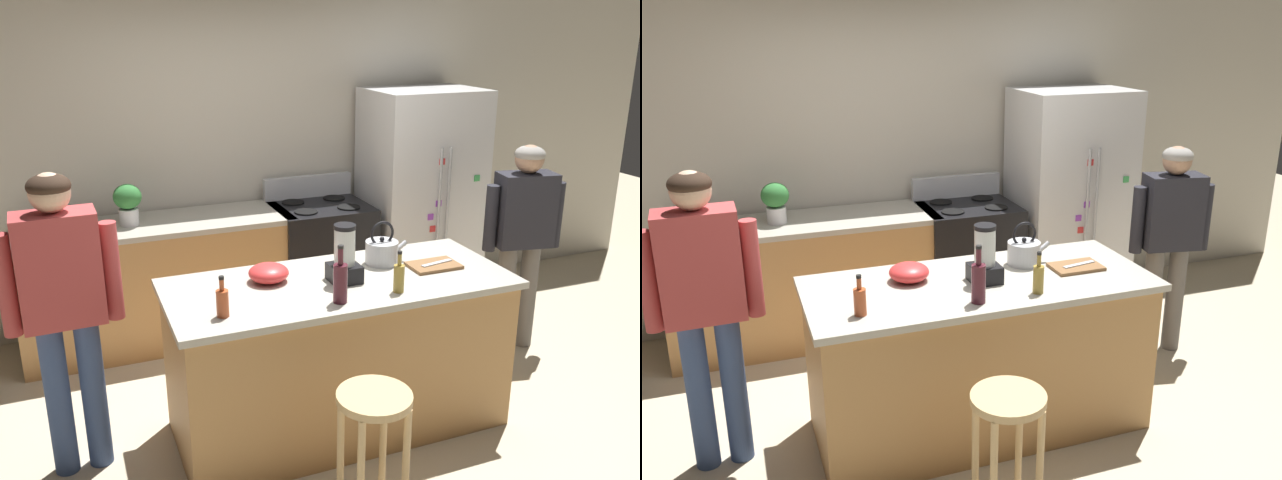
{
  "view_description": "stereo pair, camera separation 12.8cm",
  "coord_description": "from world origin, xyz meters",
  "views": [
    {
      "loc": [
        -1.41,
        -3.22,
        2.37
      ],
      "look_at": [
        0.0,
        0.3,
        1.1
      ],
      "focal_mm": 37.27,
      "sensor_mm": 36.0,
      "label": 1
    },
    {
      "loc": [
        -1.29,
        -3.27,
        2.37
      ],
      "look_at": [
        0.0,
        0.3,
        1.1
      ],
      "focal_mm": 37.27,
      "sensor_mm": 36.0,
      "label": 2
    }
  ],
  "objects": [
    {
      "name": "bottle_vinegar",
      "position": [
        0.23,
        -0.27,
        1.03
      ],
      "size": [
        0.06,
        0.06,
        0.24
      ],
      "color": "olive",
      "rests_on": "kitchen_island"
    },
    {
      "name": "tea_kettle",
      "position": [
        0.35,
        0.16,
        1.03
      ],
      "size": [
        0.28,
        0.2,
        0.27
      ],
      "color": "#B7BABF",
      "rests_on": "kitchen_island"
    },
    {
      "name": "person_by_island_left",
      "position": [
        -1.47,
        0.16,
        1.01
      ],
      "size": [
        0.59,
        0.23,
        1.67
      ],
      "color": "#384C7A",
      "rests_on": "ground_plane"
    },
    {
      "name": "bottle_wine",
      "position": [
        -0.12,
        -0.28,
        1.06
      ],
      "size": [
        0.08,
        0.08,
        0.32
      ],
      "color": "#471923",
      "rests_on": "kitchen_island"
    },
    {
      "name": "bottle_cooking_sauce",
      "position": [
        -0.73,
        -0.22,
        1.03
      ],
      "size": [
        0.06,
        0.06,
        0.22
      ],
      "color": "#B24C26",
      "rests_on": "kitchen_island"
    },
    {
      "name": "stove_range",
      "position": [
        0.49,
        1.52,
        0.49
      ],
      "size": [
        0.76,
        0.65,
        1.13
      ],
      "color": "black",
      "rests_on": "ground_plane"
    },
    {
      "name": "chef_knife",
      "position": [
        0.63,
        -0.01,
        0.97
      ],
      "size": [
        0.22,
        0.07,
        0.01
      ],
      "primitive_type": "cube",
      "rotation": [
        0.0,
        0.0,
        0.17
      ],
      "color": "#B7BABF",
      "rests_on": "cutting_board"
    },
    {
      "name": "person_by_sink_right",
      "position": [
        1.64,
        0.47,
        0.93
      ],
      "size": [
        0.6,
        0.3,
        1.54
      ],
      "color": "#66605B",
      "rests_on": "ground_plane"
    },
    {
      "name": "kitchen_island",
      "position": [
        0.0,
        0.0,
        0.48
      ],
      "size": [
        1.99,
        0.84,
        0.95
      ],
      "color": "#B7844C",
      "rests_on": "ground_plane"
    },
    {
      "name": "bar_stool",
      "position": [
        -0.17,
        -0.82,
        0.55
      ],
      "size": [
        0.36,
        0.36,
        0.71
      ],
      "color": "tan",
      "rests_on": "ground_plane"
    },
    {
      "name": "back_counter_run",
      "position": [
        -0.8,
        1.55,
        0.47
      ],
      "size": [
        2.0,
        0.64,
        0.95
      ],
      "color": "#B7844C",
      "rests_on": "ground_plane"
    },
    {
      "name": "mixing_bowl",
      "position": [
        -0.38,
        0.14,
        1.0
      ],
      "size": [
        0.23,
        0.23,
        0.1
      ],
      "primitive_type": "ellipsoid",
      "color": "red",
      "rests_on": "kitchen_island"
    },
    {
      "name": "back_wall",
      "position": [
        0.0,
        1.95,
        1.35
      ],
      "size": [
        8.0,
        0.1,
        2.7
      ],
      "primitive_type": "cube",
      "color": "beige",
      "rests_on": "ground_plane"
    },
    {
      "name": "cutting_board",
      "position": [
        0.61,
        -0.01,
        0.96
      ],
      "size": [
        0.3,
        0.2,
        0.02
      ],
      "primitive_type": "cube",
      "color": "brown",
      "rests_on": "kitchen_island"
    },
    {
      "name": "ground_plane",
      "position": [
        0.0,
        0.0,
        0.0
      ],
      "size": [
        14.0,
        14.0,
        0.0
      ],
      "primitive_type": "plane",
      "color": "beige"
    },
    {
      "name": "refrigerator",
      "position": [
        1.39,
        1.5,
        0.92
      ],
      "size": [
        0.9,
        0.73,
        1.83
      ],
      "color": "silver",
      "rests_on": "ground_plane"
    },
    {
      "name": "blender_appliance",
      "position": [
        0.02,
        -0.02,
        1.09
      ],
      "size": [
        0.17,
        0.17,
        0.34
      ],
      "color": "black",
      "rests_on": "kitchen_island"
    },
    {
      "name": "potted_plant",
      "position": [
        -0.98,
        1.55,
        1.12
      ],
      "size": [
        0.2,
        0.2,
        0.3
      ],
      "color": "silver",
      "rests_on": "back_counter_run"
    }
  ]
}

